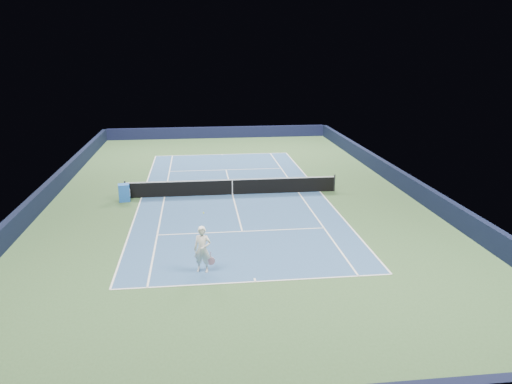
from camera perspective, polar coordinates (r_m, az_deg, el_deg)
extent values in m
plane|color=#314F2B|center=(30.63, -2.71, -0.30)|extent=(40.00, 40.00, 0.00)
cube|color=#111433|center=(49.82, -4.43, 6.80)|extent=(22.00, 0.35, 1.10)
cube|color=black|center=(33.03, 16.36, 1.27)|extent=(0.35, 40.00, 1.10)
cube|color=black|center=(31.64, -22.67, 0.01)|extent=(0.35, 40.00, 1.10)
cube|color=#2C4F7C|center=(30.62, -2.71, -0.29)|extent=(10.97, 23.77, 0.01)
cube|color=white|center=(42.13, -3.92, 4.31)|extent=(10.97, 0.08, 0.00)
cube|color=white|center=(19.57, -0.07, -10.20)|extent=(10.97, 0.08, 0.00)
cube|color=white|center=(31.47, 7.30, 0.06)|extent=(0.08, 23.77, 0.00)
cube|color=white|center=(30.74, -12.96, -0.62)|extent=(0.08, 23.77, 0.00)
cube|color=white|center=(31.17, 4.86, -0.02)|extent=(0.08, 23.77, 0.00)
cube|color=white|center=(30.62, -10.41, -0.54)|extent=(0.08, 23.77, 0.00)
cube|color=white|center=(36.79, -3.45, 2.55)|extent=(8.23, 0.08, 0.00)
cube|color=white|center=(24.58, -1.59, -4.52)|extent=(8.23, 0.08, 0.00)
cube|color=white|center=(30.62, -2.71, -0.28)|extent=(0.08, 12.80, 0.00)
cube|color=white|center=(41.98, -3.91, 4.27)|extent=(0.08, 0.30, 0.00)
cube|color=white|center=(19.71, -0.12, -10.01)|extent=(0.08, 0.30, 0.00)
cylinder|color=black|center=(30.71, -14.71, 0.26)|extent=(0.10, 0.10, 1.07)
cylinder|color=black|center=(31.57, 8.94, 1.03)|extent=(0.10, 0.10, 1.07)
cube|color=black|center=(30.50, -2.72, 0.52)|extent=(12.80, 0.03, 0.91)
cube|color=white|center=(30.37, -2.73, 1.41)|extent=(12.80, 0.04, 0.06)
cube|color=white|center=(30.50, -2.72, 0.52)|extent=(0.05, 0.04, 0.91)
cube|color=blue|center=(30.19, -14.84, -0.08)|extent=(0.71, 0.67, 1.02)
cube|color=silver|center=(30.16, -14.29, -0.17)|extent=(0.05, 0.45, 0.45)
imported|color=white|center=(20.14, -6.14, -6.53)|extent=(0.80, 0.63, 1.91)
cylinder|color=pink|center=(20.20, -5.20, -7.24)|extent=(0.03, 0.03, 0.32)
cylinder|color=black|center=(20.30, -5.18, -7.86)|extent=(0.32, 0.02, 0.32)
cylinder|color=pink|center=(20.30, -5.18, -7.86)|extent=(0.34, 0.03, 0.34)
sphere|color=#C1E831|center=(20.65, -6.01, -2.39)|extent=(0.07, 0.07, 0.07)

